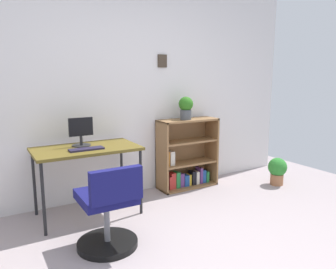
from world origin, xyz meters
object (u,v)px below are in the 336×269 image
Objects in this scene: desk at (86,153)px; office_chair at (109,212)px; monitor at (81,132)px; potted_plant_floor at (277,170)px; potted_plant_on_shelf at (186,107)px; keyboard at (86,149)px; bookshelf_low at (185,157)px.

desk is 1.39× the size of office_chair.
monitor is 2.62m from potted_plant_floor.
potted_plant_on_shelf is at bearing 3.65° from monitor.
monitor is 0.88× the size of keyboard.
keyboard is at bearing 174.82° from potted_plant_floor.
monitor is 0.33× the size of bookshelf_low.
keyboard is at bearing -165.94° from bookshelf_low.
office_chair is at bearing -145.46° from potted_plant_on_shelf.
bookshelf_low is at bearing 152.33° from potted_plant_floor.
office_chair reaches higher than keyboard.
potted_plant_on_shelf is (1.37, 0.30, 0.33)m from keyboard.
potted_plant_floor is (2.54, 0.44, -0.12)m from office_chair.
monitor is at bearing 87.41° from office_chair.
potted_plant_floor is at bearing -24.81° from potted_plant_on_shelf.
potted_plant_on_shelf is (1.36, 0.09, 0.19)m from monitor.
desk is 1.41m from potted_plant_on_shelf.
office_chair is 2.61× the size of potted_plant_on_shelf.
potted_plant_on_shelf is at bearing 34.54° from office_chair.
monitor reaches higher than potted_plant_floor.
keyboard is at bearing -167.77° from potted_plant_on_shelf.
potted_plant_on_shelf is (1.34, 0.18, 0.39)m from desk.
keyboard is 0.45× the size of office_chair.
desk is at bearing 75.65° from keyboard.
keyboard is 0.78m from office_chair.
office_chair is 0.84× the size of bookshelf_low.
potted_plant_floor is at bearing -27.67° from bookshelf_low.
monitor reaches higher than bookshelf_low.
monitor reaches higher than office_chair.
office_chair reaches higher than desk.
office_chair reaches higher than potted_plant_floor.
desk is at bearing 172.06° from potted_plant_floor.
desk is 0.22m from monitor.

